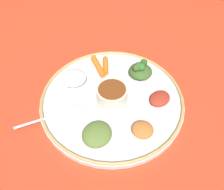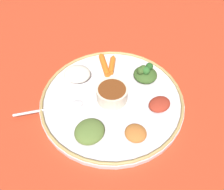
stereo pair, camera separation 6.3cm
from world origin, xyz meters
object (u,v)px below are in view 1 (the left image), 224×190
at_px(greens_pile, 140,70).
at_px(carrot_near_spoon, 106,64).
at_px(carrot_outer, 97,65).
at_px(spoon, 61,113).
at_px(center_bowl, 112,94).

height_order(greens_pile, carrot_near_spoon, greens_pile).
xyz_separation_m(greens_pile, carrot_near_spoon, (0.11, 0.00, -0.01)).
xyz_separation_m(carrot_near_spoon, carrot_outer, (0.02, 0.01, 0.00)).
relative_size(greens_pile, carrot_outer, 0.94).
bearing_deg(spoon, center_bowl, -136.25).
bearing_deg(center_bowl, spoon, 43.75).
xyz_separation_m(center_bowl, greens_pile, (-0.04, -0.11, -0.00)).
distance_m(spoon, carrot_near_spoon, 0.21).
bearing_deg(carrot_outer, spoon, 85.72).
height_order(carrot_near_spoon, carrot_outer, carrot_outer).
bearing_deg(center_bowl, greens_pile, -110.28).
distance_m(carrot_near_spoon, carrot_outer, 0.02).
xyz_separation_m(center_bowl, carrot_outer, (0.09, -0.10, -0.01)).
bearing_deg(center_bowl, carrot_outer, -48.65).
relative_size(center_bowl, carrot_outer, 1.00).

